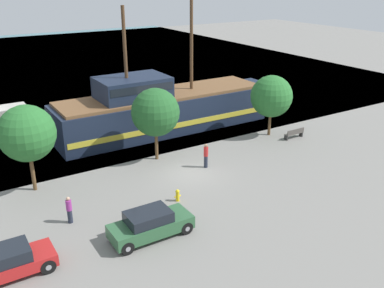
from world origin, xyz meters
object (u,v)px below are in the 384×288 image
(parked_car_curb_mid, at_px, (150,224))
(pirate_ship, at_px, (162,108))
(pedestrian_walking_near, at_px, (69,210))
(fire_hydrant, at_px, (178,195))
(parked_car_curb_front, at_px, (9,262))
(bench_promenade_east, at_px, (294,133))
(pedestrian_walking_far, at_px, (206,155))

(parked_car_curb_mid, bearing_deg, pirate_ship, 59.75)
(parked_car_curb_mid, bearing_deg, pedestrian_walking_near, 131.54)
(parked_car_curb_mid, xyz_separation_m, fire_hydrant, (3.12, 2.57, -0.34))
(parked_car_curb_front, height_order, bench_promenade_east, parked_car_curb_front)
(bench_promenade_east, bearing_deg, parked_car_curb_front, -165.65)
(parked_car_curb_mid, bearing_deg, parked_car_curb_front, 174.96)
(fire_hydrant, distance_m, pedestrian_walking_far, 5.27)
(parked_car_curb_front, distance_m, parked_car_curb_mid, 6.89)
(pirate_ship, height_order, parked_car_curb_mid, pirate_ship)
(parked_car_curb_front, xyz_separation_m, bench_promenade_east, (23.72, 6.07, -0.27))
(pirate_ship, xyz_separation_m, pedestrian_walking_far, (-1.20, -8.81, -1.02))
(pirate_ship, distance_m, pedestrian_walking_far, 8.95)
(parked_car_curb_mid, relative_size, pedestrian_walking_far, 2.44)
(bench_promenade_east, bearing_deg, pirate_ship, 136.75)
(pedestrian_walking_near, bearing_deg, parked_car_curb_front, -140.85)
(pirate_ship, relative_size, bench_promenade_east, 11.11)
(fire_hydrant, relative_size, pedestrian_walking_far, 0.43)
(pedestrian_walking_far, bearing_deg, parked_car_curb_front, -160.02)
(pirate_ship, height_order, pedestrian_walking_near, pirate_ship)
(pirate_ship, bearing_deg, pedestrian_walking_far, -97.73)
(parked_car_curb_front, distance_m, bench_promenade_east, 24.49)
(parked_car_curb_mid, height_order, bench_promenade_east, parked_car_curb_mid)
(parked_car_curb_mid, relative_size, bench_promenade_east, 2.38)
(parked_car_curb_front, relative_size, fire_hydrant, 5.15)
(fire_hydrant, bearing_deg, pirate_ship, 65.89)
(pirate_ship, xyz_separation_m, pedestrian_walking_near, (-11.67, -10.96, -1.13))
(parked_car_curb_front, xyz_separation_m, parked_car_curb_mid, (6.86, -0.60, 0.04))
(bench_promenade_east, bearing_deg, pedestrian_walking_far, -174.48)
(pedestrian_walking_near, bearing_deg, pedestrian_walking_far, 11.61)
(fire_hydrant, height_order, pedestrian_walking_near, pedestrian_walking_near)
(pirate_ship, relative_size, fire_hydrant, 26.76)
(fire_hydrant, xyz_separation_m, pedestrian_walking_near, (-6.31, 1.03, 0.40))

